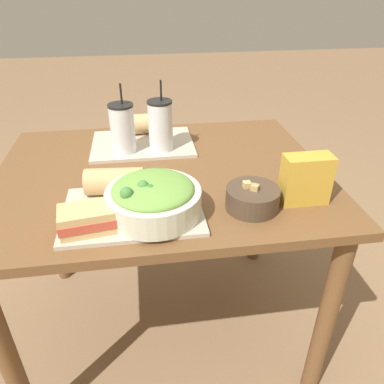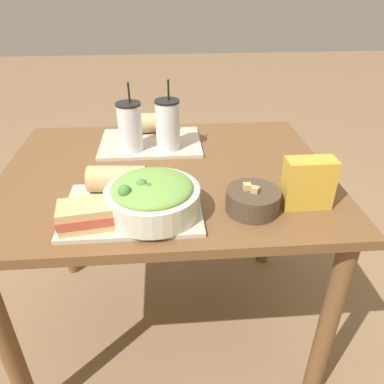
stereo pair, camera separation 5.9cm
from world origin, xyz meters
name	(u,v)px [view 1 (the left image)]	position (x,y,z in m)	size (l,w,h in m)	color
ground_plane	(168,322)	(0.00, 0.00, 0.00)	(12.00, 12.00, 0.00)	#846647
dining_table	(163,200)	(0.00, 0.00, 0.64)	(1.11, 0.86, 0.76)	brown
tray_near	(133,211)	(-0.10, -0.24, 0.76)	(0.39, 0.28, 0.01)	#BCB29E
tray_far	(143,144)	(-0.05, 0.23, 0.76)	(0.39, 0.28, 0.01)	#BCB29E
salad_bowl	(153,197)	(-0.04, -0.27, 0.82)	(0.26, 0.26, 0.11)	beige
soup_bowl	(252,197)	(0.24, -0.26, 0.79)	(0.15, 0.15, 0.08)	#473828
sandwich_near	(88,219)	(-0.21, -0.32, 0.80)	(0.16, 0.11, 0.06)	tan
baguette_near	(116,181)	(-0.14, -0.14, 0.81)	(0.18, 0.09, 0.08)	tan
baguette_far	(146,124)	(-0.04, 0.32, 0.81)	(0.13, 0.09, 0.08)	tan
drink_cup_dark	(123,130)	(-0.12, 0.16, 0.85)	(0.09, 0.09, 0.25)	silver
drink_cup_red	(161,127)	(0.01, 0.16, 0.85)	(0.09, 0.09, 0.26)	silver
chip_bag	(306,179)	(0.40, -0.25, 0.83)	(0.14, 0.07, 0.15)	gold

